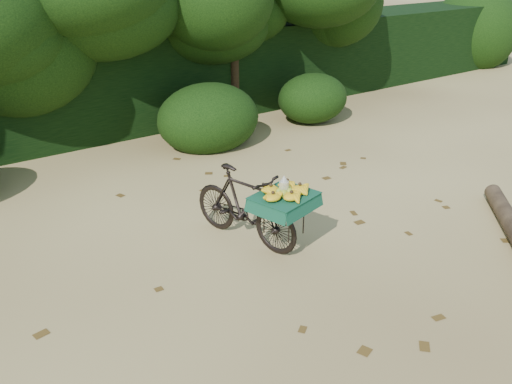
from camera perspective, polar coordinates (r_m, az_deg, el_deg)
ground at (r=6.17m, az=3.74°, el=-8.69°), size 80.00×80.00×0.00m
vendor_bicycle at (r=6.59m, az=-1.05°, el=-1.42°), size 0.98×1.77×0.96m
hedge_backdrop at (r=11.07m, az=-17.36°, el=10.51°), size 26.00×1.80×1.80m
tree_row at (r=9.93m, az=-20.23°, el=15.13°), size 14.50×2.00×4.00m
bush_clumps at (r=9.56m, az=-10.20°, el=6.32°), size 8.80×1.70×0.90m
leaf_litter at (r=6.61m, az=0.19°, el=-6.15°), size 7.00×7.30×0.01m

